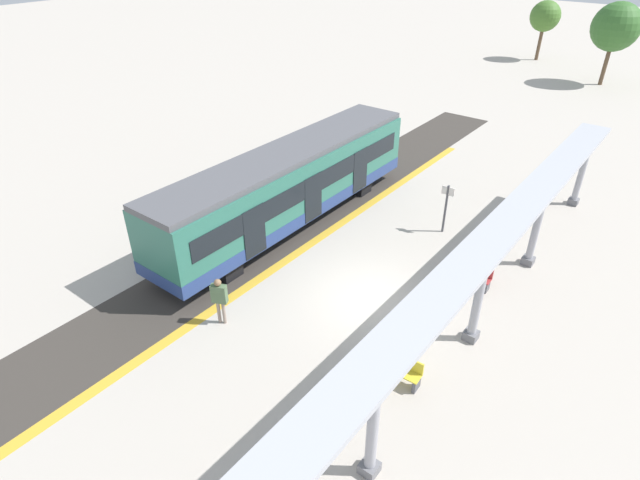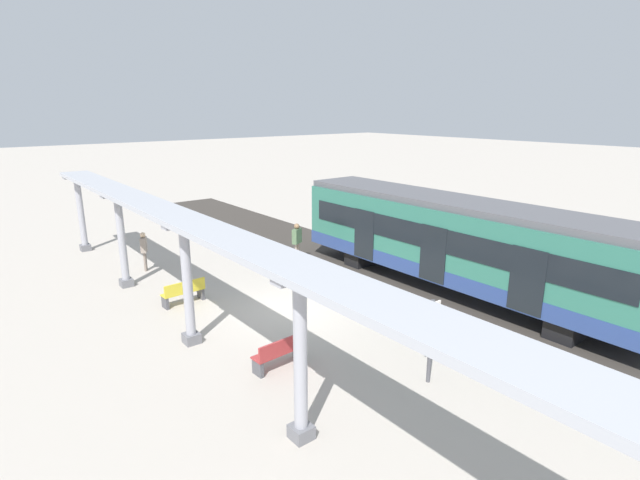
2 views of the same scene
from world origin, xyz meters
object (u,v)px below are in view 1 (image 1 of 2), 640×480
object	(u,v)px
canopy_pillar_third	(479,294)
trash_bin	(542,195)
bench_mid_platform	(471,274)
canopy_pillar_second	(373,422)
canopy_pillar_fifth	(583,169)
train_near_carriage	(289,186)
bench_near_end	(397,367)
platform_info_sign	(446,204)
passenger_by_the_benches	(292,458)
canopy_pillar_fourth	(537,223)
passenger_waiting_near_edge	(219,296)

from	to	relation	value
canopy_pillar_third	trash_bin	size ratio (longest dim) A/B	3.94
bench_mid_platform	canopy_pillar_second	bearing A→B (deg)	-81.82
canopy_pillar_fifth	train_near_carriage	bearing A→B (deg)	-134.47
canopy_pillar_third	bench_near_end	xyz separation A→B (m)	(-1.04, -2.91, -1.39)
train_near_carriage	bench_near_end	distance (m)	9.92
platform_info_sign	passenger_by_the_benches	world-z (taller)	platform_info_sign
canopy_pillar_third	canopy_pillar_fourth	xyz separation A→B (m)	(0.00, 5.42, 0.00)
trash_bin	platform_info_sign	world-z (taller)	platform_info_sign
canopy_pillar_second	passenger_waiting_near_edge	bearing A→B (deg)	166.73
canopy_pillar_second	passenger_by_the_benches	world-z (taller)	canopy_pillar_second
train_near_carriage	passenger_waiting_near_edge	size ratio (longest dim) A/B	7.91
trash_bin	train_near_carriage	bearing A→B (deg)	-133.40
bench_near_end	passenger_by_the_benches	bearing A→B (deg)	-92.63
canopy_pillar_second	platform_info_sign	distance (m)	12.23
canopy_pillar_third	passenger_waiting_near_edge	bearing A→B (deg)	-147.97
bench_mid_platform	passenger_waiting_near_edge	size ratio (longest dim) A/B	0.86
bench_mid_platform	trash_bin	xyz separation A→B (m)	(0.01, 8.04, 0.02)
canopy_pillar_fourth	trash_bin	distance (m)	5.71
bench_mid_platform	bench_near_end	bearing A→B (deg)	-87.77
passenger_by_the_benches	canopy_pillar_second	bearing A→B (deg)	48.67
canopy_pillar_fourth	passenger_waiting_near_edge	bearing A→B (deg)	-125.38
bench_near_end	canopy_pillar_third	bearing A→B (deg)	70.43
bench_mid_platform	passenger_by_the_benches	world-z (taller)	passenger_by_the_benches
canopy_pillar_second	passenger_by_the_benches	size ratio (longest dim) A/B	2.17
canopy_pillar_fifth	passenger_waiting_near_edge	xyz separation A→B (m)	(-6.93, -16.11, -0.73)
train_near_carriage	canopy_pillar_third	xyz separation A→B (m)	(9.46, -2.14, 0.00)
canopy_pillar_second	bench_near_end	world-z (taller)	canopy_pillar_second
train_near_carriage	passenger_waiting_near_edge	world-z (taller)	train_near_carriage
canopy_pillar_third	passenger_waiting_near_edge	world-z (taller)	canopy_pillar_third
canopy_pillar_second	platform_info_sign	world-z (taller)	canopy_pillar_second
bench_near_end	passenger_by_the_benches	size ratio (longest dim) A/B	0.91
train_near_carriage	passenger_by_the_benches	size ratio (longest dim) A/B	8.41
canopy_pillar_third	passenger_waiting_near_edge	distance (m)	8.20
bench_near_end	trash_bin	bearing A→B (deg)	90.87
canopy_pillar_fifth	bench_mid_platform	xyz separation A→B (m)	(-1.26, -8.99, -1.39)
canopy_pillar_second	passenger_by_the_benches	distance (m)	2.04
bench_mid_platform	passenger_waiting_near_edge	distance (m)	9.12
canopy_pillar_fourth	platform_info_sign	size ratio (longest dim) A/B	1.64
train_near_carriage	bench_near_end	bearing A→B (deg)	-30.98
bench_near_end	passenger_waiting_near_edge	distance (m)	6.10
train_near_carriage	canopy_pillar_fifth	bearing A→B (deg)	45.53
bench_near_end	canopy_pillar_second	bearing A→B (deg)	-71.28
canopy_pillar_third	canopy_pillar_fourth	bearing A→B (deg)	90.00
train_near_carriage	bench_mid_platform	world-z (taller)	train_near_carriage
canopy_pillar_fourth	passenger_waiting_near_edge	world-z (taller)	canopy_pillar_fourth
platform_info_sign	trash_bin	bearing A→B (deg)	63.92
passenger_waiting_near_edge	passenger_by_the_benches	bearing A→B (deg)	-28.16
train_near_carriage	trash_bin	bearing A→B (deg)	46.60
canopy_pillar_second	passenger_waiting_near_edge	world-z (taller)	canopy_pillar_second
canopy_pillar_fourth	trash_bin	bearing A→B (deg)	102.98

